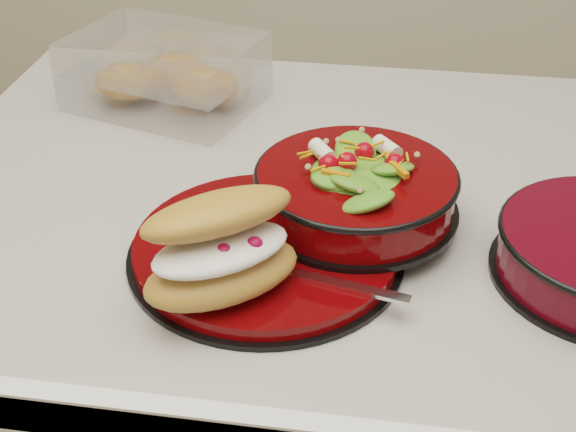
# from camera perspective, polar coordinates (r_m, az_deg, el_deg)

# --- Properties ---
(dinner_plate) EXTENTS (0.29, 0.29, 0.02)m
(dinner_plate) POSITION_cam_1_polar(r_m,az_deg,el_deg) (0.82, -1.54, -2.40)
(dinner_plate) COLOR black
(dinner_plate) RESTS_ON island_counter
(salad_bowl) EXTENTS (0.22, 0.22, 0.09)m
(salad_bowl) POSITION_cam_1_polar(r_m,az_deg,el_deg) (0.85, 4.86, 2.29)
(salad_bowl) COLOR black
(salad_bowl) RESTS_ON dinner_plate
(croissant) EXTENTS (0.17, 0.17, 0.09)m
(croissant) POSITION_cam_1_polar(r_m,az_deg,el_deg) (0.73, -4.68, -2.30)
(croissant) COLOR #BF773A
(croissant) RESTS_ON dinner_plate
(fork) EXTENTS (0.17, 0.05, 0.00)m
(fork) POSITION_cam_1_polar(r_m,az_deg,el_deg) (0.76, 2.22, -4.51)
(fork) COLOR silver
(fork) RESTS_ON dinner_plate
(pastry_box) EXTENTS (0.29, 0.24, 0.09)m
(pastry_box) POSITION_cam_1_polar(r_m,az_deg,el_deg) (1.14, -8.68, 10.03)
(pastry_box) COLOR white
(pastry_box) RESTS_ON island_counter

